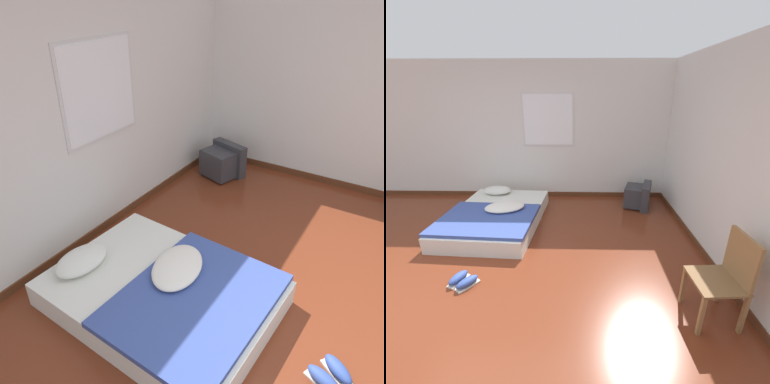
# 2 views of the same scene
# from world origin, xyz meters

# --- Properties ---
(wall_back) EXTENTS (8.29, 0.08, 2.60)m
(wall_back) POSITION_xyz_m (0.01, 2.92, 1.29)
(wall_back) COLOR silver
(wall_back) RESTS_ON ground_plane
(mattress_bed) EXTENTS (1.48, 1.96, 0.38)m
(mattress_bed) POSITION_xyz_m (-0.11, 1.64, 0.15)
(mattress_bed) COLOR silver
(mattress_bed) RESTS_ON ground_plane
(crt_tv) EXTENTS (0.58, 0.62, 0.47)m
(crt_tv) POSITION_xyz_m (2.36, 2.38, 0.22)
(crt_tv) COLOR #333338
(crt_tv) RESTS_ON ground_plane
(sneaker_pair) EXTENTS (0.35, 0.35, 0.10)m
(sneaker_pair) POSITION_xyz_m (-0.05, 0.20, 0.05)
(sneaker_pair) COLOR silver
(sneaker_pair) RESTS_ON ground_plane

